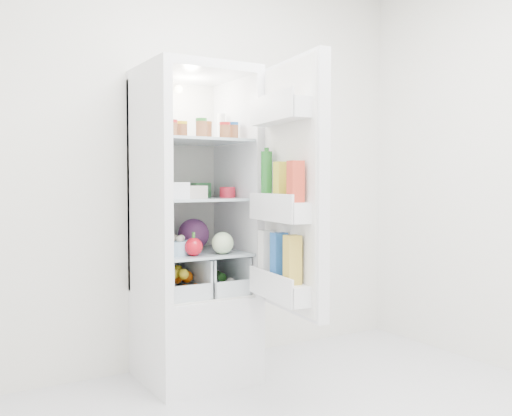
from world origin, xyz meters
TOP-DOWN VIEW (x-y plane):
  - room_walls at (0.00, 0.00)m, footprint 3.02×3.02m
  - refrigerator at (-0.20, 1.25)m, footprint 0.60×0.60m
  - shelf_low at (-0.20, 1.19)m, footprint 0.49×0.53m
  - shelf_mid at (-0.20, 1.19)m, footprint 0.49×0.53m
  - shelf_top at (-0.20, 1.19)m, footprint 0.49×0.53m
  - crisper_left at (-0.32, 1.19)m, footprint 0.23×0.46m
  - crisper_right at (-0.08, 1.19)m, footprint 0.23×0.46m
  - condiment_jars at (-0.20, 1.07)m, footprint 0.46×0.16m
  - squeeze_bottle at (0.00, 1.25)m, footprint 0.06×0.06m
  - tub_white at (-0.37, 1.09)m, footprint 0.16×0.16m
  - tub_cream at (-0.25, 1.11)m, footprint 0.14×0.14m
  - tin_red at (-0.01, 1.16)m, footprint 0.09×0.09m
  - foil_tray at (-0.22, 1.26)m, footprint 0.18×0.16m
  - tub_green at (-0.10, 1.38)m, footprint 0.12×0.16m
  - red_cabbage at (-0.17, 1.27)m, footprint 0.18×0.18m
  - bell_pepper at (-0.29, 1.01)m, footprint 0.10×0.10m
  - mushroom_bowl at (-0.36, 1.10)m, footprint 0.21×0.21m
  - salad_bag at (-0.12, 1.00)m, footprint 0.12×0.12m
  - citrus_pile at (-0.33, 1.15)m, footprint 0.20×0.31m
  - veg_pile at (-0.07, 1.18)m, footprint 0.16×0.30m
  - fridge_door at (0.06, 0.61)m, footprint 0.24×0.60m

SIDE VIEW (x-z plane):
  - veg_pile at x=-0.07m, z-range 0.51..0.61m
  - citrus_pile at x=-0.33m, z-range 0.51..0.67m
  - crisper_left at x=-0.32m, z-range 0.50..0.72m
  - crisper_right at x=-0.08m, z-range 0.50..0.72m
  - refrigerator at x=-0.20m, z-range -0.23..1.57m
  - shelf_low at x=-0.20m, z-range 0.73..0.75m
  - mushroom_bowl at x=-0.36m, z-range 0.75..0.82m
  - bell_pepper at x=-0.29m, z-range 0.75..0.85m
  - salad_bag at x=-0.12m, z-range 0.75..0.87m
  - red_cabbage at x=-0.17m, z-range 0.75..0.93m
  - shelf_mid at x=-0.20m, z-range 1.04..1.06m
  - foil_tray at x=-0.22m, z-range 1.06..1.10m
  - tin_red at x=-0.01m, z-range 1.06..1.12m
  - tub_cream at x=-0.25m, z-range 1.06..1.13m
  - fridge_door at x=0.06m, z-range 0.44..1.74m
  - tub_green at x=-0.10m, z-range 1.06..1.14m
  - tub_white at x=-0.37m, z-range 1.06..1.15m
  - shelf_top at x=-0.20m, z-range 1.37..1.39m
  - condiment_jars at x=-0.20m, z-range 1.39..1.47m
  - squeeze_bottle at x=0.00m, z-range 1.39..1.56m
  - room_walls at x=0.00m, z-range 0.29..2.90m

